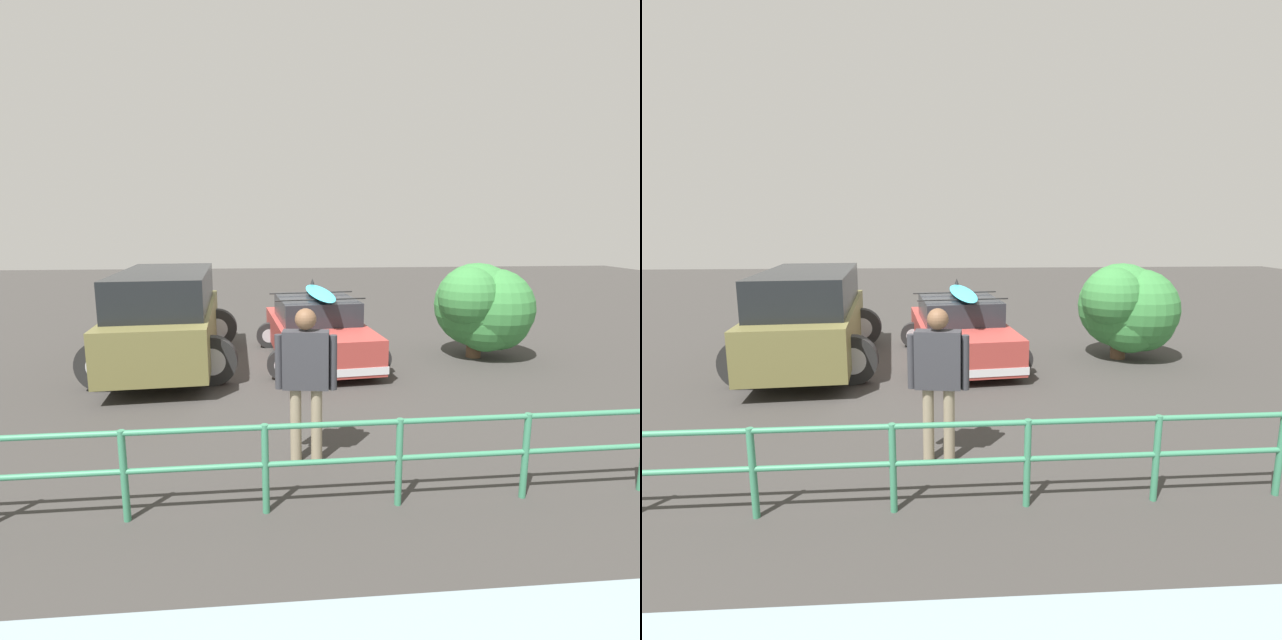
{
  "view_description": "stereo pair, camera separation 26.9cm",
  "coord_description": "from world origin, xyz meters",
  "views": [
    {
      "loc": [
        0.32,
        10.08,
        2.8
      ],
      "look_at": [
        -0.54,
        0.57,
        0.95
      ],
      "focal_mm": 28.0,
      "sensor_mm": 36.0,
      "label": 1
    },
    {
      "loc": [
        0.05,
        10.1,
        2.8
      ],
      "look_at": [
        -0.54,
        0.57,
        0.95
      ],
      "focal_mm": 28.0,
      "sensor_mm": 36.0,
      "label": 2
    }
  ],
  "objects": [
    {
      "name": "bush_near_left",
      "position": [
        -3.99,
        0.2,
        1.05
      ],
      "size": [
        2.05,
        1.89,
        2.0
      ],
      "color": "brown",
      "rests_on": "ground"
    },
    {
      "name": "person_bystander",
      "position": [
        -0.02,
        4.53,
        1.11
      ],
      "size": [
        0.72,
        0.28,
        1.86
      ],
      "color": "gray",
      "rests_on": "ground"
    },
    {
      "name": "railing_fence",
      "position": [
        0.45,
        5.59,
        0.61
      ],
      "size": [
        8.01,
        0.2,
        0.92
      ],
      "color": "#387F5B",
      "rests_on": "ground"
    },
    {
      "name": "ground_plane",
      "position": [
        0.0,
        0.0,
        -0.01
      ],
      "size": [
        44.0,
        44.0,
        0.02
      ],
      "primitive_type": "cube",
      "color": "#383533",
      "rests_on": "ground"
    },
    {
      "name": "sedan_car",
      "position": [
        -0.53,
        -0.06,
        0.61
      ],
      "size": [
        2.61,
        4.14,
        1.56
      ],
      "color": "#9E3833",
      "rests_on": "ground"
    },
    {
      "name": "suv_car",
      "position": [
        2.47,
        0.14,
        0.98
      ],
      "size": [
        2.92,
        4.98,
        1.9
      ],
      "color": "brown",
      "rests_on": "ground"
    }
  ]
}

